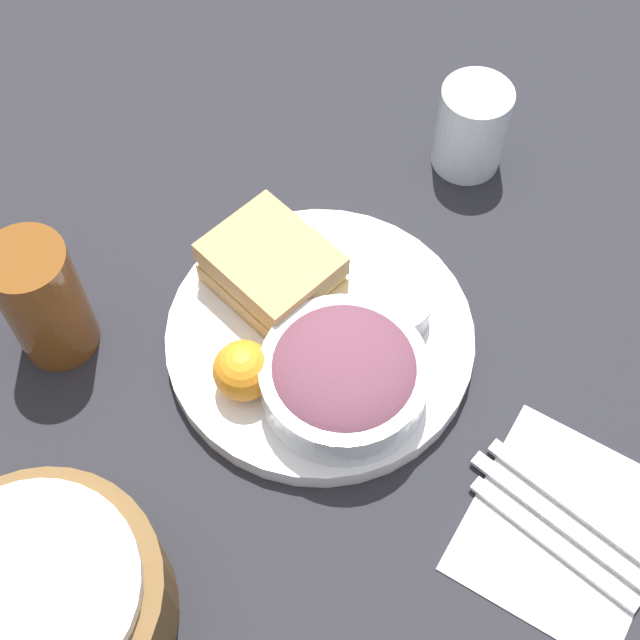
% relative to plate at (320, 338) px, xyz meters
% --- Properties ---
extents(ground_plane, '(4.00, 4.00, 0.00)m').
position_rel_plate_xyz_m(ground_plane, '(0.00, 0.00, -0.01)').
color(ground_plane, '#232328').
extents(plate, '(0.27, 0.27, 0.02)m').
position_rel_plate_xyz_m(plate, '(0.00, 0.00, 0.00)').
color(plate, white).
rests_on(plate, ground_plane).
extents(sandwich, '(0.12, 0.11, 0.05)m').
position_rel_plate_xyz_m(sandwich, '(0.06, -0.02, 0.04)').
color(sandwich, tan).
rests_on(sandwich, plate).
extents(salad_bowl, '(0.14, 0.14, 0.06)m').
position_rel_plate_xyz_m(salad_bowl, '(-0.05, 0.04, 0.04)').
color(salad_bowl, white).
rests_on(salad_bowl, plate).
extents(dressing_cup, '(0.06, 0.06, 0.03)m').
position_rel_plate_xyz_m(dressing_cup, '(-0.05, -0.05, 0.03)').
color(dressing_cup, '#99999E').
rests_on(dressing_cup, plate).
extents(orange_wedge, '(0.05, 0.05, 0.05)m').
position_rel_plate_xyz_m(orange_wedge, '(0.03, 0.08, 0.04)').
color(orange_wedge, orange).
rests_on(orange_wedge, plate).
extents(drink_glass, '(0.07, 0.07, 0.13)m').
position_rel_plate_xyz_m(drink_glass, '(0.20, 0.11, 0.05)').
color(drink_glass, brown).
rests_on(drink_glass, ground_plane).
extents(bread_basket, '(0.18, 0.18, 0.09)m').
position_rel_plate_xyz_m(bread_basket, '(0.04, 0.30, 0.03)').
color(bread_basket, brown).
rests_on(bread_basket, ground_plane).
extents(napkin, '(0.14, 0.16, 0.00)m').
position_rel_plate_xyz_m(napkin, '(-0.25, 0.04, -0.01)').
color(napkin, white).
rests_on(napkin, ground_plane).
extents(fork, '(0.17, 0.04, 0.01)m').
position_rel_plate_xyz_m(fork, '(-0.25, 0.03, -0.00)').
color(fork, '#B2B2B7').
rests_on(fork, napkin).
extents(knife, '(0.18, 0.04, 0.01)m').
position_rel_plate_xyz_m(knife, '(-0.25, 0.04, -0.00)').
color(knife, '#B2B2B7').
rests_on(knife, napkin).
extents(spoon, '(0.15, 0.04, 0.01)m').
position_rel_plate_xyz_m(spoon, '(-0.25, 0.06, -0.00)').
color(spoon, '#B2B2B7').
rests_on(spoon, napkin).
extents(water_glass, '(0.07, 0.07, 0.09)m').
position_rel_plate_xyz_m(water_glass, '(-0.01, -0.26, 0.04)').
color(water_glass, silver).
rests_on(water_glass, ground_plane).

